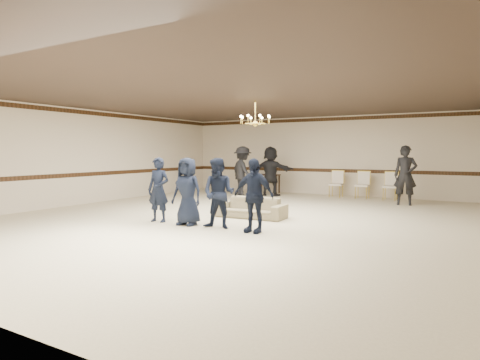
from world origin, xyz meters
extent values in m
cube|color=beige|center=(0.00, 0.00, 0.00)|extent=(12.00, 14.00, 0.01)
cube|color=black|center=(0.00, 0.00, 3.20)|extent=(12.00, 14.00, 0.01)
cube|color=beige|center=(0.00, 7.00, 1.60)|extent=(12.00, 0.01, 3.20)
cube|color=beige|center=(-6.00, 0.00, 1.60)|extent=(0.01, 14.00, 3.20)
cube|color=#371F10|center=(0.00, 6.99, 1.00)|extent=(12.00, 0.02, 0.14)
cube|color=#371F10|center=(0.00, 6.99, 3.08)|extent=(12.00, 0.02, 0.14)
imported|color=black|center=(-1.46, -1.44, 0.81)|extent=(0.63, 0.45, 1.63)
imported|color=black|center=(-0.56, -1.44, 0.81)|extent=(0.82, 0.55, 1.63)
imported|color=black|center=(0.34, -1.44, 0.81)|extent=(0.86, 0.71, 1.63)
imported|color=black|center=(1.24, -1.44, 0.81)|extent=(0.96, 0.41, 1.63)
imported|color=#827757|center=(0.25, 0.30, 0.27)|extent=(1.89, 0.81, 0.54)
imported|color=black|center=(-2.54, 4.79, 0.99)|extent=(1.47, 1.30, 1.98)
imported|color=black|center=(-1.64, 5.49, 0.99)|extent=(1.88, 0.78, 1.98)
imported|color=black|center=(3.46, 5.09, 0.99)|extent=(0.78, 0.58, 1.98)
cube|color=black|center=(-2.20, 6.45, 0.40)|extent=(0.97, 0.43, 0.81)
camera|label=1|loc=(5.38, -9.28, 1.77)|focal=30.55mm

